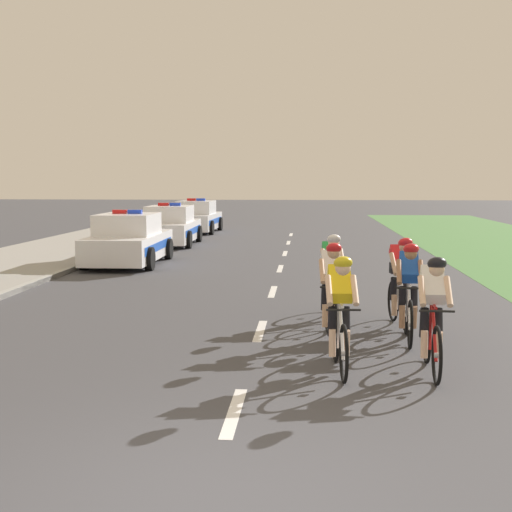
{
  "coord_description": "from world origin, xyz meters",
  "views": [
    {
      "loc": [
        0.77,
        -4.96,
        2.46
      ],
      "look_at": [
        -0.16,
        7.34,
        1.1
      ],
      "focal_mm": 48.83,
      "sensor_mm": 36.0,
      "label": 1
    }
  ],
  "objects": [
    {
      "name": "police_car_third",
      "position": [
        -4.44,
        27.22,
        0.68
      ],
      "size": [
        2.06,
        4.43,
        1.59
      ],
      "color": "silver",
      "rests_on": "ground"
    },
    {
      "name": "cyclist_sixth",
      "position": [
        2.31,
        6.6,
        0.79
      ],
      "size": [
        0.45,
        1.72,
        1.56
      ],
      "color": "black",
      "rests_on": "ground"
    },
    {
      "name": "cyclist_fifth",
      "position": [
        1.18,
        7.2,
        0.79
      ],
      "size": [
        0.45,
        1.72,
        1.56
      ],
      "color": "black",
      "rests_on": "ground"
    },
    {
      "name": "police_car_second",
      "position": [
        -4.44,
        20.94,
        0.68
      ],
      "size": [
        2.07,
        4.43,
        1.59
      ],
      "color": "white",
      "rests_on": "ground"
    },
    {
      "name": "cyclist_fourth",
      "position": [
        2.3,
        5.59,
        0.79
      ],
      "size": [
        0.44,
        1.72,
        1.56
      ],
      "color": "black",
      "rests_on": "ground"
    },
    {
      "name": "kerb_edge",
      "position": [
        -5.57,
        14.0,
        0.07
      ],
      "size": [
        0.16,
        60.0,
        0.13
      ],
      "primitive_type": "cube",
      "color": "#9E9E99",
      "rests_on": "ground"
    },
    {
      "name": "cyclist_third",
      "position": [
        1.13,
        5.6,
        0.79
      ],
      "size": [
        0.44,
        1.72,
        1.56
      ],
      "color": "black",
      "rests_on": "ground"
    },
    {
      "name": "lane_markings_centre",
      "position": [
        0.0,
        12.16,
        0.0
      ],
      "size": [
        0.14,
        29.6,
        0.01
      ],
      "color": "white",
      "rests_on": "ground"
    },
    {
      "name": "sidewalk_slab",
      "position": [
        -7.65,
        14.0,
        0.06
      ],
      "size": [
        4.32,
        60.0,
        0.12
      ],
      "primitive_type": "cube",
      "color": "gray",
      "rests_on": "ground"
    },
    {
      "name": "police_car_nearest",
      "position": [
        -4.44,
        14.85,
        0.68
      ],
      "size": [
        2.04,
        4.42,
        1.59
      ],
      "color": "white",
      "rests_on": "ground"
    },
    {
      "name": "ground_plane",
      "position": [
        0.0,
        0.0,
        0.0
      ],
      "size": [
        160.0,
        160.0,
        0.0
      ],
      "primitive_type": "plane",
      "color": "#424247"
    },
    {
      "name": "cyclist_lead",
      "position": [
        1.18,
        3.8,
        0.79
      ],
      "size": [
        0.43,
        1.72,
        1.56
      ],
      "color": "black",
      "rests_on": "ground"
    },
    {
      "name": "cyclist_second",
      "position": [
        2.34,
        3.81,
        0.79
      ],
      "size": [
        0.43,
        1.72,
        1.56
      ],
      "color": "black",
      "rests_on": "ground"
    }
  ]
}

